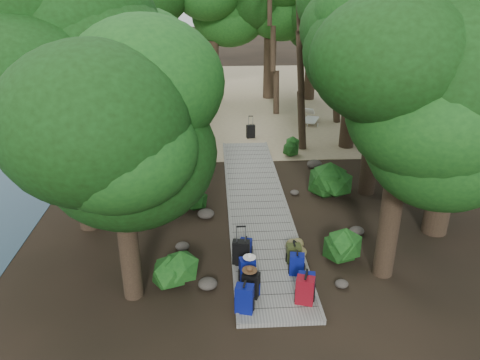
{
  "coord_description": "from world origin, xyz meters",
  "views": [
    {
      "loc": [
        -1.4,
        -13.1,
        7.17
      ],
      "look_at": [
        -0.58,
        0.86,
        1.0
      ],
      "focal_mm": 35.0,
      "sensor_mm": 36.0,
      "label": 1
    }
  ],
  "objects_px": {
    "backpack_left_b": "(251,283)",
    "backpack_right_a": "(305,289)",
    "lone_suitcase_on_sand": "(251,131)",
    "kayak": "(189,118)",
    "backpack_left_d": "(246,246)",
    "backpack_right_d": "(294,253)",
    "backpack_left_c": "(247,269)",
    "duffel_right_khaki": "(296,249)",
    "backpack_left_a": "(244,297)",
    "suitcase_on_boardwalk": "(241,253)",
    "backpack_right_b": "(306,284)",
    "sun_lounger": "(311,117)",
    "backpack_right_c": "(297,263)"
  },
  "relations": [
    {
      "from": "backpack_right_d",
      "to": "kayak",
      "type": "height_order",
      "value": "backpack_right_d"
    },
    {
      "from": "backpack_right_a",
      "to": "kayak",
      "type": "relative_size",
      "value": 0.23
    },
    {
      "from": "suitcase_on_boardwalk",
      "to": "kayak",
      "type": "bearing_deg",
      "value": 108.42
    },
    {
      "from": "backpack_left_d",
      "to": "backpack_right_a",
      "type": "relative_size",
      "value": 0.67
    },
    {
      "from": "suitcase_on_boardwalk",
      "to": "lone_suitcase_on_sand",
      "type": "xyz_separation_m",
      "value": [
        1.11,
        10.7,
        -0.13
      ]
    },
    {
      "from": "backpack_right_c",
      "to": "suitcase_on_boardwalk",
      "type": "bearing_deg",
      "value": 169.64
    },
    {
      "from": "backpack_right_c",
      "to": "backpack_right_d",
      "type": "relative_size",
      "value": 1.12
    },
    {
      "from": "backpack_right_d",
      "to": "suitcase_on_boardwalk",
      "type": "height_order",
      "value": "suitcase_on_boardwalk"
    },
    {
      "from": "backpack_right_b",
      "to": "duffel_right_khaki",
      "type": "height_order",
      "value": "backpack_right_b"
    },
    {
      "from": "backpack_left_d",
      "to": "backpack_right_d",
      "type": "xyz_separation_m",
      "value": [
        1.25,
        -0.46,
        0.03
      ]
    },
    {
      "from": "lone_suitcase_on_sand",
      "to": "backpack_left_c",
      "type": "bearing_deg",
      "value": -104.79
    },
    {
      "from": "backpack_left_c",
      "to": "backpack_left_d",
      "type": "xyz_separation_m",
      "value": [
        0.05,
        1.24,
        -0.11
      ]
    },
    {
      "from": "backpack_left_d",
      "to": "lone_suitcase_on_sand",
      "type": "relative_size",
      "value": 0.8
    },
    {
      "from": "backpack_left_a",
      "to": "backpack_left_b",
      "type": "height_order",
      "value": "backpack_left_a"
    },
    {
      "from": "backpack_left_c",
      "to": "lone_suitcase_on_sand",
      "type": "xyz_separation_m",
      "value": [
        1.0,
        11.45,
        -0.15
      ]
    },
    {
      "from": "backpack_left_c",
      "to": "kayak",
      "type": "distance_m",
      "value": 14.49
    },
    {
      "from": "backpack_left_b",
      "to": "suitcase_on_boardwalk",
      "type": "relative_size",
      "value": 1.02
    },
    {
      "from": "backpack_left_c",
      "to": "backpack_right_a",
      "type": "relative_size",
      "value": 0.96
    },
    {
      "from": "backpack_left_b",
      "to": "backpack_left_c",
      "type": "distance_m",
      "value": 0.6
    },
    {
      "from": "backpack_left_b",
      "to": "backpack_right_b",
      "type": "bearing_deg",
      "value": 18.75
    },
    {
      "from": "backpack_left_a",
      "to": "sun_lounger",
      "type": "bearing_deg",
      "value": 86.91
    },
    {
      "from": "duffel_right_khaki",
      "to": "backpack_left_a",
      "type": "bearing_deg",
      "value": -145.98
    },
    {
      "from": "backpack_left_c",
      "to": "backpack_right_c",
      "type": "xyz_separation_m",
      "value": [
        1.28,
        0.23,
        -0.04
      ]
    },
    {
      "from": "duffel_right_khaki",
      "to": "lone_suitcase_on_sand",
      "type": "distance_m",
      "value": 10.35
    },
    {
      "from": "lone_suitcase_on_sand",
      "to": "duffel_right_khaki",
      "type": "bearing_deg",
      "value": -97.51
    },
    {
      "from": "backpack_left_d",
      "to": "backpack_left_b",
      "type": "bearing_deg",
      "value": -73.2
    },
    {
      "from": "backpack_left_d",
      "to": "suitcase_on_boardwalk",
      "type": "xyz_separation_m",
      "value": [
        -0.16,
        -0.48,
        0.1
      ]
    },
    {
      "from": "backpack_left_a",
      "to": "backpack_left_b",
      "type": "distance_m",
      "value": 0.58
    },
    {
      "from": "backpack_left_c",
      "to": "lone_suitcase_on_sand",
      "type": "bearing_deg",
      "value": 76.33
    },
    {
      "from": "backpack_right_d",
      "to": "lone_suitcase_on_sand",
      "type": "xyz_separation_m",
      "value": [
        -0.3,
        10.68,
        -0.07
      ]
    },
    {
      "from": "backpack_left_d",
      "to": "backpack_right_d",
      "type": "height_order",
      "value": "backpack_right_d"
    },
    {
      "from": "backpack_right_b",
      "to": "sun_lounger",
      "type": "distance_m",
      "value": 14.6
    },
    {
      "from": "backpack_left_a",
      "to": "sun_lounger",
      "type": "relative_size",
      "value": 0.37
    },
    {
      "from": "backpack_right_b",
      "to": "kayak",
      "type": "bearing_deg",
      "value": 114.59
    },
    {
      "from": "backpack_left_b",
      "to": "duffel_right_khaki",
      "type": "relative_size",
      "value": 1.32
    },
    {
      "from": "backpack_left_b",
      "to": "backpack_right_a",
      "type": "relative_size",
      "value": 0.95
    },
    {
      "from": "backpack_right_a",
      "to": "kayak",
      "type": "distance_m",
      "value": 15.61
    },
    {
      "from": "backpack_right_c",
      "to": "backpack_left_b",
      "type": "bearing_deg",
      "value": -135.75
    },
    {
      "from": "backpack_left_c",
      "to": "backpack_right_d",
      "type": "distance_m",
      "value": 1.51
    },
    {
      "from": "backpack_left_c",
      "to": "backpack_right_c",
      "type": "bearing_deg",
      "value": 1.26
    },
    {
      "from": "backpack_left_c",
      "to": "backpack_left_d",
      "type": "relative_size",
      "value": 1.43
    },
    {
      "from": "backpack_left_d",
      "to": "backpack_right_d",
      "type": "relative_size",
      "value": 0.88
    },
    {
      "from": "backpack_left_a",
      "to": "lone_suitcase_on_sand",
      "type": "height_order",
      "value": "backpack_left_a"
    },
    {
      "from": "kayak",
      "to": "sun_lounger",
      "type": "height_order",
      "value": "sun_lounger"
    },
    {
      "from": "backpack_right_a",
      "to": "sun_lounger",
      "type": "distance_m",
      "value": 14.81
    },
    {
      "from": "backpack_right_c",
      "to": "kayak",
      "type": "distance_m",
      "value": 14.5
    },
    {
      "from": "kayak",
      "to": "backpack_left_a",
      "type": "bearing_deg",
      "value": -71.27
    },
    {
      "from": "lone_suitcase_on_sand",
      "to": "kayak",
      "type": "relative_size",
      "value": 0.19
    },
    {
      "from": "backpack_left_d",
      "to": "lone_suitcase_on_sand",
      "type": "xyz_separation_m",
      "value": [
        0.95,
        10.22,
        -0.04
      ]
    },
    {
      "from": "backpack_right_d",
      "to": "sun_lounger",
      "type": "distance_m",
      "value": 13.16
    }
  ]
}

